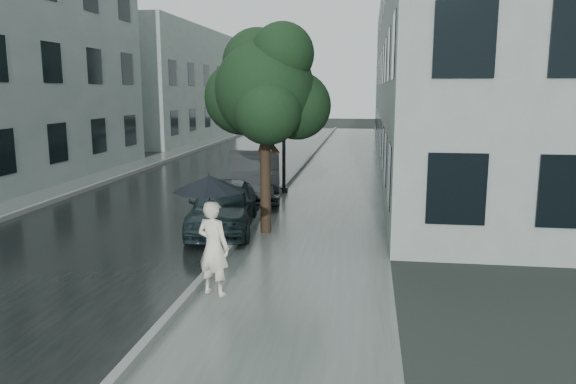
% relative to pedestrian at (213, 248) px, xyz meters
% --- Properties ---
extents(ground, '(120.00, 120.00, 0.00)m').
position_rel_pedestrian_xyz_m(ground, '(1.20, 1.00, -0.87)').
color(ground, black).
rests_on(ground, ground).
extents(sidewalk, '(3.50, 60.00, 0.01)m').
position_rel_pedestrian_xyz_m(sidewalk, '(1.45, 13.00, -0.86)').
color(sidewalk, slate).
rests_on(sidewalk, ground).
extents(kerb_near, '(0.15, 60.00, 0.15)m').
position_rel_pedestrian_xyz_m(kerb_near, '(-0.38, 13.00, -0.79)').
color(kerb_near, slate).
rests_on(kerb_near, ground).
extents(asphalt_road, '(6.85, 60.00, 0.00)m').
position_rel_pedestrian_xyz_m(asphalt_road, '(-3.88, 13.00, -0.87)').
color(asphalt_road, black).
rests_on(asphalt_road, ground).
extents(kerb_far, '(0.15, 60.00, 0.15)m').
position_rel_pedestrian_xyz_m(kerb_far, '(-7.37, 13.00, -0.79)').
color(kerb_far, slate).
rests_on(kerb_far, ground).
extents(sidewalk_far, '(1.70, 60.00, 0.01)m').
position_rel_pedestrian_xyz_m(sidewalk_far, '(-8.30, 13.00, -0.86)').
color(sidewalk_far, '#4C5451').
rests_on(sidewalk_far, ground).
extents(building_near, '(7.02, 36.00, 9.00)m').
position_rel_pedestrian_xyz_m(building_near, '(6.67, 20.50, 3.63)').
color(building_near, gray).
rests_on(building_near, ground).
extents(building_far_b, '(7.02, 18.00, 8.00)m').
position_rel_pedestrian_xyz_m(building_far_b, '(-12.57, 31.00, 3.13)').
color(building_far_b, gray).
rests_on(building_far_b, ground).
extents(pedestrian, '(0.73, 0.60, 1.72)m').
position_rel_pedestrian_xyz_m(pedestrian, '(0.00, 0.00, 0.00)').
color(pedestrian, silver).
rests_on(pedestrian, sidewalk).
extents(umbrella, '(1.44, 1.44, 1.28)m').
position_rel_pedestrian_xyz_m(umbrella, '(-0.04, -0.03, 1.16)').
color(umbrella, black).
rests_on(umbrella, ground).
extents(street_tree, '(3.23, 2.93, 5.21)m').
position_rel_pedestrian_xyz_m(street_tree, '(0.12, 4.56, 2.77)').
color(street_tree, '#332619').
rests_on(street_tree, ground).
extents(lamp_post, '(0.84, 0.38, 5.35)m').
position_rel_pedestrian_xyz_m(lamp_post, '(-0.40, 10.02, 2.18)').
color(lamp_post, black).
rests_on(lamp_post, ground).
extents(car_near, '(2.07, 4.10, 1.34)m').
position_rel_pedestrian_xyz_m(car_near, '(-1.00, 4.47, -0.19)').
color(car_near, '#19272A').
rests_on(car_near, ground).
extents(car_far, '(2.46, 4.98, 1.57)m').
position_rel_pedestrian_xyz_m(car_far, '(-1.09, 8.94, -0.08)').
color(car_far, '#222427').
rests_on(car_far, ground).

